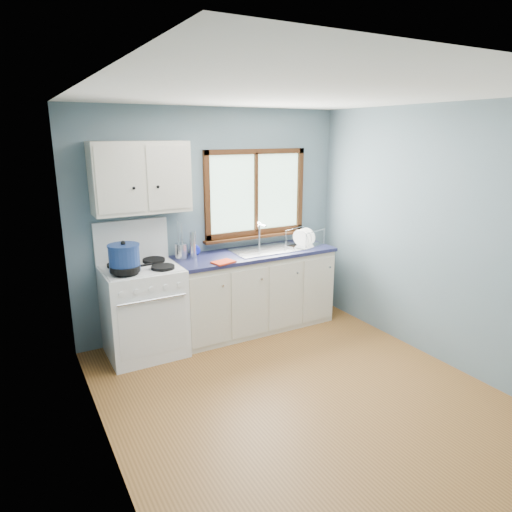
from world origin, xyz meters
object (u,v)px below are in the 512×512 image
gas_range (143,308)px  skillet (125,269)px  utensil_crock (181,251)px  dish_rack (305,241)px  sink (268,255)px  base_cabinets (254,294)px  stockpot (124,257)px  thermos (193,245)px

gas_range → skillet: 0.55m
skillet → utensil_crock: bearing=17.3°
gas_range → utensil_crock: (0.49, 0.15, 0.51)m
dish_rack → sink: bearing=155.1°
skillet → dish_rack: size_ratio=0.89×
base_cabinets → stockpot: 1.65m
thermos → dish_rack: thermos is taller
thermos → dish_rack: (1.37, -0.13, -0.09)m
thermos → stockpot: bearing=-162.1°
stockpot → thermos: 0.83m
gas_range → sink: size_ratio=1.62×
base_cabinets → stockpot: bearing=-173.7°
base_cabinets → sink: sink is taller
base_cabinets → skillet: size_ratio=4.27×
skillet → stockpot: size_ratio=1.21×
stockpot → utensil_crock: size_ratio=0.85×
base_cabinets → sink: (0.18, -0.00, 0.45)m
utensil_crock → thermos: 0.14m
skillet → stockpot: (0.00, 0.02, 0.10)m
gas_range → stockpot: bearing=-141.9°
gas_range → stockpot: 0.64m
sink → skillet: bearing=-173.7°
gas_range → base_cabinets: (1.31, 0.02, -0.08)m
skillet → dish_rack: (2.16, 0.15, -0.01)m
skillet → utensil_crock: 0.74m
gas_range → utensil_crock: gas_range is taller
gas_range → skillet: gas_range is taller
sink → stockpot: bearing=-174.4°
skillet → utensil_crock: size_ratio=1.02×
skillet → stockpot: 0.11m
sink → stockpot: (-1.67, -0.16, 0.23)m
base_cabinets → skillet: skillet is taller
gas_range → utensil_crock: bearing=16.8°
stockpot → thermos: (0.79, 0.25, -0.02)m
dish_rack → skillet: bearing=163.1°
base_cabinets → skillet: bearing=-172.9°
gas_range → skillet: bearing=-138.0°
thermos → dish_rack: size_ratio=0.60×
gas_range → thermos: bearing=10.3°
stockpot → utensil_crock: utensil_crock is taller
thermos → skillet: bearing=-160.7°
base_cabinets → utensil_crock: bearing=171.1°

